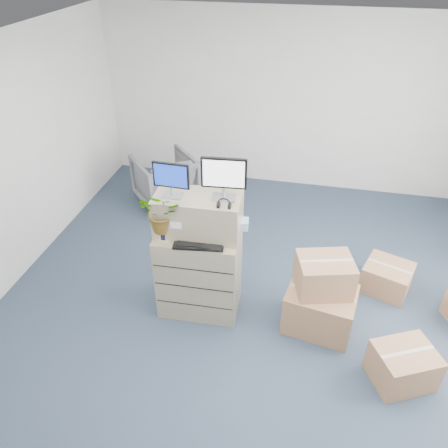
{
  "coord_description": "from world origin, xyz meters",
  "views": [
    {
      "loc": [
        0.43,
        -3.3,
        3.7
      ],
      "look_at": [
        -0.37,
        0.4,
        1.11
      ],
      "focal_mm": 35.0,
      "sensor_mm": 36.0,
      "label": 1
    }
  ],
  "objects_px": {
    "monitor_right": "(224,176)",
    "office_chair": "(165,177)",
    "monitor_left": "(171,178)",
    "keyboard": "(199,244)",
    "potted_plant": "(164,216)",
    "water_bottle": "(205,224)",
    "filing_cabinet_lower": "(199,273)"
  },
  "relations": [
    {
      "from": "monitor_right",
      "to": "water_bottle",
      "type": "relative_size",
      "value": 1.91
    },
    {
      "from": "monitor_left",
      "to": "monitor_right",
      "type": "height_order",
      "value": "monitor_right"
    },
    {
      "from": "monitor_left",
      "to": "potted_plant",
      "type": "xyz_separation_m",
      "value": [
        -0.07,
        -0.1,
        -0.39
      ]
    },
    {
      "from": "monitor_right",
      "to": "office_chair",
      "type": "height_order",
      "value": "monitor_right"
    },
    {
      "from": "filing_cabinet_lower",
      "to": "potted_plant",
      "type": "distance_m",
      "value": 0.84
    },
    {
      "from": "monitor_left",
      "to": "potted_plant",
      "type": "height_order",
      "value": "monitor_left"
    },
    {
      "from": "filing_cabinet_lower",
      "to": "water_bottle",
      "type": "relative_size",
      "value": 4.43
    },
    {
      "from": "keyboard",
      "to": "filing_cabinet_lower",
      "type": "bearing_deg",
      "value": 102.58
    },
    {
      "from": "keyboard",
      "to": "potted_plant",
      "type": "bearing_deg",
      "value": 164.2
    },
    {
      "from": "filing_cabinet_lower",
      "to": "potted_plant",
      "type": "relative_size",
      "value": 1.96
    },
    {
      "from": "potted_plant",
      "to": "office_chair",
      "type": "xyz_separation_m",
      "value": [
        -0.83,
        2.29,
        -0.85
      ]
    },
    {
      "from": "potted_plant",
      "to": "office_chair",
      "type": "distance_m",
      "value": 2.58
    },
    {
      "from": "filing_cabinet_lower",
      "to": "water_bottle",
      "type": "height_order",
      "value": "water_bottle"
    },
    {
      "from": "filing_cabinet_lower",
      "to": "monitor_left",
      "type": "height_order",
      "value": "monitor_left"
    },
    {
      "from": "potted_plant",
      "to": "monitor_right",
      "type": "bearing_deg",
      "value": 16.36
    },
    {
      "from": "monitor_left",
      "to": "office_chair",
      "type": "height_order",
      "value": "monitor_left"
    },
    {
      "from": "monitor_left",
      "to": "keyboard",
      "type": "distance_m",
      "value": 0.72
    },
    {
      "from": "monitor_left",
      "to": "office_chair",
      "type": "bearing_deg",
      "value": 114.55
    },
    {
      "from": "monitor_left",
      "to": "office_chair",
      "type": "xyz_separation_m",
      "value": [
        -0.9,
        2.18,
        -1.24
      ]
    },
    {
      "from": "monitor_right",
      "to": "water_bottle",
      "type": "height_order",
      "value": "monitor_right"
    },
    {
      "from": "filing_cabinet_lower",
      "to": "monitor_left",
      "type": "distance_m",
      "value": 1.19
    },
    {
      "from": "water_bottle",
      "to": "monitor_right",
      "type": "bearing_deg",
      "value": 3.67
    },
    {
      "from": "keyboard",
      "to": "office_chair",
      "type": "relative_size",
      "value": 0.59
    },
    {
      "from": "keyboard",
      "to": "monitor_right",
      "type": "bearing_deg",
      "value": 40.97
    },
    {
      "from": "keyboard",
      "to": "office_chair",
      "type": "height_order",
      "value": "keyboard"
    },
    {
      "from": "monitor_left",
      "to": "water_bottle",
      "type": "xyz_separation_m",
      "value": [
        0.32,
        0.05,
        -0.53
      ]
    },
    {
      "from": "monitor_right",
      "to": "office_chair",
      "type": "xyz_separation_m",
      "value": [
        -1.41,
        2.12,
        -1.28
      ]
    },
    {
      "from": "keyboard",
      "to": "office_chair",
      "type": "bearing_deg",
      "value": 110.24
    },
    {
      "from": "filing_cabinet_lower",
      "to": "monitor_right",
      "type": "distance_m",
      "value": 1.23
    },
    {
      "from": "water_bottle",
      "to": "filing_cabinet_lower",
      "type": "bearing_deg",
      "value": -141.27
    },
    {
      "from": "monitor_left",
      "to": "potted_plant",
      "type": "distance_m",
      "value": 0.41
    },
    {
      "from": "potted_plant",
      "to": "water_bottle",
      "type": "bearing_deg",
      "value": 22.19
    }
  ]
}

